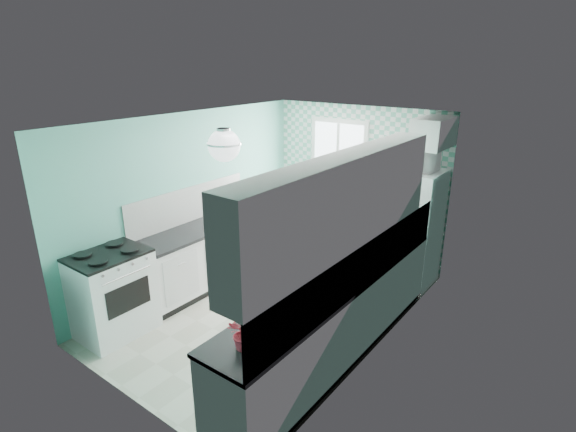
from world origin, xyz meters
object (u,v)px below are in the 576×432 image
Objects in this scene: ceiling_light at (224,145)px; microwave at (417,159)px; potted_plant at (244,334)px; sink at (380,251)px; stove at (112,292)px; fridge at (410,227)px; fruit_bowl at (260,335)px.

microwave is (1.11, 2.61, -0.46)m from ceiling_light.
ceiling_light reaches higher than microwave.
ceiling_light reaches higher than potted_plant.
potted_plant is (-0.00, -2.48, 0.15)m from sink.
ceiling_light is 0.34× the size of stove.
sink reaches higher than stove.
ceiling_light reaches higher than fridge.
microwave is at bearing 97.68° from sink.
ceiling_light is 0.66× the size of sink.
fridge is at bearing 97.69° from sink.
stove is 3.66× the size of potted_plant.
ceiling_light is 0.64× the size of microwave.
potted_plant is (2.40, -0.27, 0.54)m from stove.
fruit_bowl is 0.45× the size of microwave.
potted_plant is 0.52× the size of microwave.
sink reaches higher than potted_plant.
sink is at bearing 49.47° from ceiling_light.
fruit_bowl is (1.20, -0.88, -1.35)m from ceiling_light.
microwave is at bearing 91.40° from potted_plant.
ceiling_light is 2.01m from fruit_bowl.
ceiling_light is 0.20× the size of fridge.
ceiling_light is at bearing 70.89° from microwave.
fridge is 3.49m from fruit_bowl.
ceiling_light is 2.87m from microwave.
sink is at bearing 89.91° from potted_plant.
sink is at bearing -85.28° from fridge.
stove is 4.16× the size of fruit_bowl.
fruit_bowl is at bearing 90.00° from potted_plant.
fruit_bowl is at bearing 1.68° from stove.
fridge is at bearing 91.41° from potted_plant.
fridge is 3.14× the size of microwave.
fridge is 1.01m from microwave.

